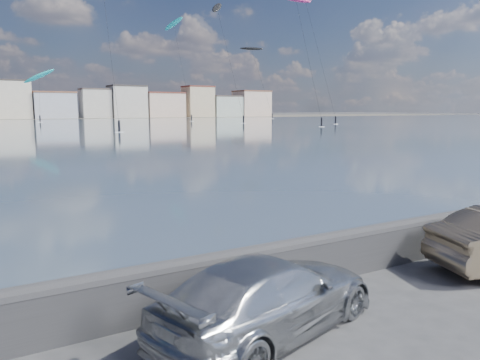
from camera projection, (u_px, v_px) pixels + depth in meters
name	position (u px, v px, depth m)	size (l,w,h in m)	color
seawall	(230.00, 274.00, 9.16)	(400.00, 0.36, 1.08)	#28282B
car_silver	(268.00, 295.00, 7.91)	(1.85, 4.56, 1.32)	#A8ABAF
kitesurfer_0	(39.00, 77.00, 137.80)	(9.52, 14.57, 15.89)	#19BFBF
kitesurfer_8	(174.00, 26.00, 141.29)	(5.07, 12.27, 31.22)	#19BFBF
kitesurfer_9	(296.00, 2.00, 97.92)	(4.61, 11.38, 28.23)	#E5338C
kitesurfer_12	(217.00, 10.00, 120.31)	(7.29, 11.35, 31.60)	black
kitesurfer_14	(252.00, 49.00, 172.84)	(8.21, 13.79, 26.93)	black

